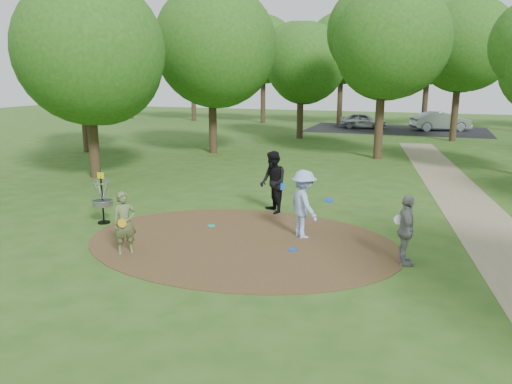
% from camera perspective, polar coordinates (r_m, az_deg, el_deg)
% --- Properties ---
extents(ground, '(100.00, 100.00, 0.00)m').
position_cam_1_polar(ground, '(13.26, -1.71, -5.76)').
color(ground, '#2D5119').
rests_on(ground, ground).
extents(dirt_clearing, '(8.40, 8.40, 0.02)m').
position_cam_1_polar(dirt_clearing, '(13.26, -1.71, -5.72)').
color(dirt_clearing, '#47301C').
rests_on(dirt_clearing, ground).
extents(footpath, '(7.55, 39.89, 0.01)m').
position_cam_1_polar(footpath, '(14.51, 26.31, -5.46)').
color(footpath, '#8C7A5B').
rests_on(footpath, ground).
extents(parking_lot, '(14.00, 8.00, 0.01)m').
position_cam_1_polar(parking_lot, '(42.01, 15.76, 6.87)').
color(parking_lot, black).
rests_on(parking_lot, ground).
extents(player_observer_with_disc, '(0.67, 0.66, 1.57)m').
position_cam_1_polar(player_observer_with_disc, '(12.65, -14.79, -3.43)').
color(player_observer_with_disc, '#5A6B3E').
rests_on(player_observer_with_disc, ground).
extents(player_throwing_with_disc, '(1.48, 1.35, 1.86)m').
position_cam_1_polar(player_throwing_with_disc, '(13.46, 5.45, -1.39)').
color(player_throwing_with_disc, '#9AB4E6').
rests_on(player_throwing_with_disc, ground).
extents(player_walking_with_disc, '(1.19, 1.23, 1.99)m').
position_cam_1_polar(player_walking_with_disc, '(15.81, 1.96, 1.11)').
color(player_walking_with_disc, black).
rests_on(player_walking_with_disc, ground).
extents(player_waiting_with_disc, '(0.59, 1.03, 1.66)m').
position_cam_1_polar(player_waiting_with_disc, '(12.02, 16.79, -4.19)').
color(player_waiting_with_disc, gray).
rests_on(player_waiting_with_disc, ground).
extents(disc_ground_cyan, '(0.22, 0.22, 0.02)m').
position_cam_1_polar(disc_ground_cyan, '(14.62, -5.12, -3.86)').
color(disc_ground_cyan, '#16B3A6').
rests_on(disc_ground_cyan, dirt_clearing).
extents(disc_ground_blue, '(0.22, 0.22, 0.02)m').
position_cam_1_polar(disc_ground_blue, '(12.64, 4.25, -6.62)').
color(disc_ground_blue, blue).
rests_on(disc_ground_blue, dirt_clearing).
extents(car_left, '(3.84, 1.72, 1.28)m').
position_cam_1_polar(car_left, '(42.33, 12.14, 7.98)').
color(car_left, '#B0B2B8').
rests_on(car_left, ground).
extents(car_right, '(4.81, 3.12, 1.50)m').
position_cam_1_polar(car_right, '(42.28, 20.36, 7.60)').
color(car_right, '#A2A3A9').
rests_on(car_right, ground).
extents(disc_golf_basket, '(0.63, 0.63, 1.54)m').
position_cam_1_polar(disc_golf_basket, '(15.38, -17.19, -0.28)').
color(disc_golf_basket, black).
rests_on(disc_golf_basket, ground).
extents(tree_ring, '(37.02, 45.19, 8.94)m').
position_cam_1_polar(tree_ring, '(21.68, 9.17, 15.43)').
color(tree_ring, '#332316').
rests_on(tree_ring, ground).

